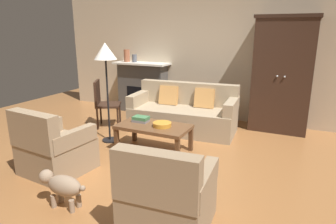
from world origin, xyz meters
The scene contains 15 objects.
ground_plane centered at (0.00, 0.00, 0.00)m, with size 9.60×9.60×0.00m, color #9E6638.
back_wall centered at (0.00, 2.55, 1.40)m, with size 7.20×0.10×2.80m, color beige.
fireplace centered at (-1.55, 2.30, 0.57)m, with size 1.26×0.48×1.12m.
armoire centered at (1.40, 2.22, 1.04)m, with size 1.06×0.57×2.07m.
couch centered at (-0.19, 1.45, 0.32)m, with size 1.98×1.00×0.86m.
coffee_table centered at (-0.22, 0.33, 0.37)m, with size 1.10×0.60×0.42m.
fruit_bowl centered at (-0.08, 0.33, 0.45)m, with size 0.28×0.28×0.06m, color orange.
book_stack centered at (-0.49, 0.40, 0.46)m, with size 0.25×0.18×0.09m.
mantel_vase_terracotta centered at (-1.93, 2.28, 1.26)m, with size 0.13×0.13×0.28m, color #A86042.
mantel_vase_slate centered at (-1.73, 2.28, 1.21)m, with size 0.11×0.11×0.17m, color #565B66.
armchair_near_left centered at (-1.06, -0.85, 0.32)m, with size 0.84×0.83×0.88m.
armchair_near_right centered at (0.77, -1.27, 0.32)m, with size 0.83×0.83×0.88m.
side_chair_wooden centered at (-1.66, 1.01, 0.51)m, with size 0.60×0.60×0.90m.
floor_lamp centered at (-1.10, 0.40, 1.41)m, with size 0.36×0.36×1.63m.
dog centered at (-0.38, -1.42, 0.25)m, with size 0.57×0.22×0.39m.
Camera 1 is at (1.82, -3.47, 1.82)m, focal length 31.85 mm.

